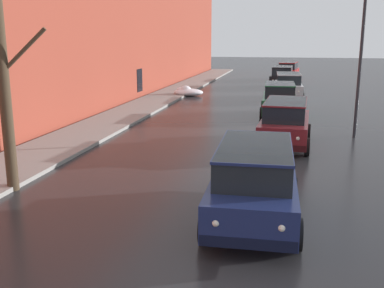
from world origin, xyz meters
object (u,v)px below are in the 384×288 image
bare_tree_second_along_sidewalk (3,71)px  street_lamp_post (361,55)px  suv_silver_parked_far_down_block (288,85)px  suv_maroon_parked_kerbside_close (285,122)px  suv_black_queued_behind_truck (282,76)px  suv_green_parked_kerbside_mid (279,99)px  suv_darkblue_approaching_near_lane (254,180)px  suv_red_at_far_intersection (288,70)px

bare_tree_second_along_sidewalk → street_lamp_post: (10.36, 9.42, 0.16)m
street_lamp_post → suv_silver_parked_far_down_block: bearing=103.8°
street_lamp_post → suv_maroon_parked_kerbside_close: bearing=-142.5°
street_lamp_post → suv_black_queued_behind_truck: bearing=100.1°
bare_tree_second_along_sidewalk → suv_black_queued_behind_truck: (6.84, 29.23, -2.38)m
suv_green_parked_kerbside_mid → suv_darkblue_approaching_near_lane: bearing=-90.7°
suv_darkblue_approaching_near_lane → suv_silver_parked_far_down_block: bearing=88.5°
suv_maroon_parked_kerbside_close → suv_green_parked_kerbside_mid: bearing=93.4°
bare_tree_second_along_sidewalk → suv_maroon_parked_kerbside_close: bearing=44.0°
bare_tree_second_along_sidewalk → suv_maroon_parked_kerbside_close: 10.57m
suv_black_queued_behind_truck → suv_red_at_far_intersection: 7.24m
suv_silver_parked_far_down_block → street_lamp_post: 12.69m
suv_maroon_parked_kerbside_close → suv_green_parked_kerbside_mid: 6.99m
suv_silver_parked_far_down_block → suv_red_at_far_intersection: 14.97m
bare_tree_second_along_sidewalk → suv_maroon_parked_kerbside_close: size_ratio=1.41×
suv_darkblue_approaching_near_lane → suv_black_queued_behind_truck: (0.02, 29.94, 0.00)m
bare_tree_second_along_sidewalk → suv_maroon_parked_kerbside_close: bare_tree_second_along_sidewalk is taller
bare_tree_second_along_sidewalk → suv_darkblue_approaching_near_lane: size_ratio=1.40×
suv_maroon_parked_kerbside_close → suv_black_queued_behind_truck: (-0.57, 22.08, 0.00)m
suv_darkblue_approaching_near_lane → suv_black_queued_behind_truck: 29.94m
suv_maroon_parked_kerbside_close → street_lamp_post: 4.51m
suv_green_parked_kerbside_mid → suv_silver_parked_far_down_block: 7.37m
suv_darkblue_approaching_near_lane → suv_maroon_parked_kerbside_close: size_ratio=1.01×
suv_green_parked_kerbside_mid → suv_black_queued_behind_truck: same height
bare_tree_second_along_sidewalk → suv_silver_parked_far_down_block: bare_tree_second_along_sidewalk is taller
bare_tree_second_along_sidewalk → suv_silver_parked_far_down_block: size_ratio=1.34×
suv_darkblue_approaching_near_lane → street_lamp_post: (3.55, 10.13, 2.54)m
bare_tree_second_along_sidewalk → suv_green_parked_kerbside_mid: (7.00, 14.14, -2.38)m
suv_green_parked_kerbside_mid → street_lamp_post: 6.33m
suv_maroon_parked_kerbside_close → street_lamp_post: bearing=37.5°
suv_silver_parked_far_down_block → suv_black_queued_behind_truck: size_ratio=1.01×
suv_black_queued_behind_truck → suv_red_at_far_intersection: (0.44, 7.23, -0.00)m
suv_darkblue_approaching_near_lane → suv_red_at_far_intersection: (0.46, 37.17, -0.00)m
suv_darkblue_approaching_near_lane → street_lamp_post: 11.03m
suv_silver_parked_far_down_block → bare_tree_second_along_sidewalk: bearing=-109.0°
suv_green_parked_kerbside_mid → suv_black_queued_behind_truck: (-0.15, 15.10, 0.00)m
suv_black_queued_behind_truck → suv_red_at_far_intersection: same height
suv_maroon_parked_kerbside_close → street_lamp_post: (2.96, 2.27, 2.54)m
suv_black_queued_behind_truck → suv_darkblue_approaching_near_lane: bearing=-90.0°
suv_maroon_parked_kerbside_close → suv_silver_parked_far_down_block: size_ratio=0.95×
suv_black_queued_behind_truck → street_lamp_post: bearing=-79.9°
suv_darkblue_approaching_near_lane → suv_maroon_parked_kerbside_close: same height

